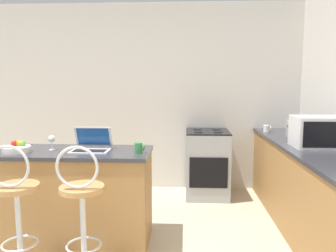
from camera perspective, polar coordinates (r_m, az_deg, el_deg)
The scene contains 13 objects.
wall_back at distance 4.69m, azimuth -5.62°, elevation 4.94°, with size 12.00×0.06×2.60m.
breakfast_bar at distance 3.30m, azimuth -15.90°, elevation -11.61°, with size 1.44×0.62×0.88m.
counter_right at distance 3.48m, azimuth 24.88°, elevation -11.01°, with size 0.64×3.12×0.88m.
bar_stool_near at distance 2.87m, azimuth -24.82°, elevation -13.62°, with size 0.40×0.40×1.06m.
bar_stool_far at distance 2.68m, azimuth -14.74°, elevation -14.70°, with size 0.40×0.40×1.06m.
laptop at distance 3.13m, azimuth -13.19°, elevation -3.17°, with size 0.35×0.29×0.22m.
microwave at distance 3.50m, azimuth 24.61°, elevation -0.95°, with size 0.46×0.36×0.30m.
toaster at distance 4.02m, azimuth 21.88°, elevation -0.60°, with size 0.24×0.26×0.20m.
stove_range at distance 4.42m, azimuth 6.82°, elevation -6.49°, with size 0.56×0.61×0.89m.
mug_white at distance 4.38m, azimuth 16.80°, elevation -0.43°, with size 0.09×0.07×0.09m.
wine_glass_short at distance 3.25m, azimuth -19.59°, elevation -2.21°, with size 0.06×0.06×0.14m.
fruit_bowl at distance 3.27m, azimuth -24.78°, elevation -3.56°, with size 0.24×0.24×0.11m.
mug_green at distance 2.95m, azimuth -5.09°, elevation -3.80°, with size 0.09×0.07×0.09m.
Camera 1 is at (0.70, -2.01, 1.50)m, focal length 35.00 mm.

